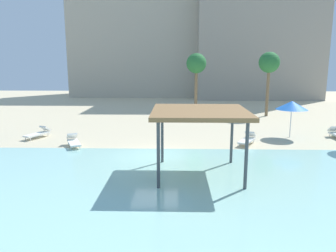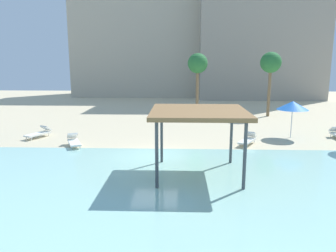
# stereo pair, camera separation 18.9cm
# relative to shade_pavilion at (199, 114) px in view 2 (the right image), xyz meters

# --- Properties ---
(ground_plane) EXTENTS (80.00, 80.00, 0.00)m
(ground_plane) POSITION_rel_shade_pavilion_xyz_m (-2.18, 2.79, -2.78)
(ground_plane) COLOR beige
(lagoon_water) EXTENTS (44.00, 13.50, 0.04)m
(lagoon_water) POSITION_rel_shade_pavilion_xyz_m (-2.18, -2.46, -2.76)
(lagoon_water) COLOR #99D1C6
(lagoon_water) RESTS_ON ground
(shade_pavilion) EXTENTS (4.16, 4.16, 2.97)m
(shade_pavilion) POSITION_rel_shade_pavilion_xyz_m (0.00, 0.00, 0.00)
(shade_pavilion) COLOR #42474C
(shade_pavilion) RESTS_ON ground
(beach_umbrella_blue_0) EXTENTS (2.07, 2.07, 2.47)m
(beach_umbrella_blue_0) POSITION_rel_shade_pavilion_xyz_m (6.67, 7.67, -0.60)
(beach_umbrella_blue_0) COLOR silver
(beach_umbrella_blue_0) RESTS_ON ground
(lounge_chair_0) EXTENTS (1.36, 1.97, 0.74)m
(lounge_chair_0) POSITION_rel_shade_pavilion_xyz_m (-10.30, 7.06, -2.45)
(lounge_chair_0) COLOR white
(lounge_chair_0) RESTS_ON ground
(lounge_chair_1) EXTENTS (1.34, 1.97, 0.74)m
(lounge_chair_1) POSITION_rel_shade_pavilion_xyz_m (-7.24, 4.82, -2.45)
(lounge_chair_1) COLOR white
(lounge_chair_1) RESTS_ON ground
(lounge_chair_3) EXTENTS (1.45, 1.95, 0.74)m
(lounge_chair_3) POSITION_rel_shade_pavilion_xyz_m (3.39, 5.66, -2.45)
(lounge_chair_3) COLOR white
(lounge_chair_3) RESTS_ON ground
(palm_tree_0) EXTENTS (1.90, 1.90, 5.92)m
(palm_tree_0) POSITION_rel_shade_pavilion_xyz_m (7.43, 16.46, 2.05)
(palm_tree_0) COLOR brown
(palm_tree_0) RESTS_ON ground
(palm_tree_1) EXTENTS (1.90, 1.90, 5.83)m
(palm_tree_1) POSITION_rel_shade_pavilion_xyz_m (0.83, 17.43, 1.97)
(palm_tree_1) COLOR brown
(palm_tree_1) RESTS_ON ground
(hotel_block_0) EXTENTS (18.29, 8.04, 14.28)m
(hotel_block_0) POSITION_rel_shade_pavilion_xyz_m (-7.17, 35.76, 4.36)
(hotel_block_0) COLOR #B2A893
(hotel_block_0) RESTS_ON ground
(hotel_block_1) EXTENTS (16.54, 10.99, 19.24)m
(hotel_block_1) POSITION_rel_shade_pavilion_xyz_m (10.04, 34.11, 6.84)
(hotel_block_1) COLOR #9E9384
(hotel_block_1) RESTS_ON ground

